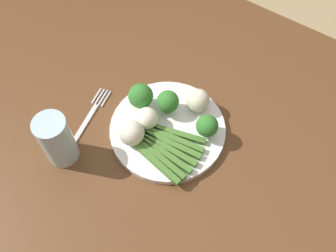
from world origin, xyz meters
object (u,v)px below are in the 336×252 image
(dining_table, at_px, (170,155))
(broccoli_near_center, at_px, (168,102))
(cauliflower_right, at_px, (132,133))
(fork, at_px, (89,117))
(broccoli_outer_edge, at_px, (207,126))
(cauliflower_back, at_px, (198,100))
(cauliflower_mid, at_px, (147,118))
(plate, at_px, (168,129))
(asparagus_bundle, at_px, (165,147))
(water_glass, at_px, (57,140))
(broccoli_front_left, at_px, (141,96))

(dining_table, distance_m, broccoli_near_center, 0.16)
(cauliflower_right, height_order, fork, cauliflower_right)
(dining_table, height_order, broccoli_outer_edge, broccoli_outer_edge)
(cauliflower_back, relative_size, cauliflower_mid, 1.07)
(plate, distance_m, cauliflower_back, 0.09)
(asparagus_bundle, distance_m, cauliflower_back, 0.12)
(plate, distance_m, cauliflower_mid, 0.05)
(plate, xyz_separation_m, water_glass, (-0.14, -0.17, 0.05))
(fork, bearing_deg, broccoli_outer_edge, -78.97)
(plate, distance_m, broccoli_front_left, 0.09)
(broccoli_front_left, distance_m, cauliflower_back, 0.12)
(dining_table, bearing_deg, cauliflower_back, 78.94)
(broccoli_front_left, bearing_deg, fork, -135.40)
(cauliflower_right, xyz_separation_m, water_glass, (-0.10, -0.10, 0.02))
(broccoli_near_center, distance_m, fork, 0.18)
(plate, relative_size, fork, 1.49)
(cauliflower_right, bearing_deg, asparagus_bundle, 17.03)
(dining_table, distance_m, plate, 0.11)
(broccoli_front_left, relative_size, cauliflower_right, 1.24)
(broccoli_outer_edge, bearing_deg, cauliflower_mid, -156.37)
(broccoli_outer_edge, relative_size, cauliflower_mid, 1.18)
(cauliflower_right, bearing_deg, broccoli_near_center, 78.93)
(broccoli_front_left, distance_m, cauliflower_mid, 0.05)
(asparagus_bundle, relative_size, water_glass, 1.25)
(asparagus_bundle, distance_m, cauliflower_right, 0.07)
(broccoli_near_center, distance_m, cauliflower_back, 0.07)
(broccoli_outer_edge, distance_m, water_glass, 0.30)
(broccoli_outer_edge, distance_m, broccoli_near_center, 0.10)
(dining_table, distance_m, cauliflower_back, 0.17)
(broccoli_outer_edge, height_order, water_glass, water_glass)
(asparagus_bundle, height_order, cauliflower_mid, cauliflower_mid)
(broccoli_front_left, xyz_separation_m, broccoli_near_center, (0.05, 0.02, -0.00))
(cauliflower_mid, bearing_deg, cauliflower_back, 56.84)
(broccoli_front_left, xyz_separation_m, cauliflower_back, (0.10, 0.07, -0.01))
(broccoli_front_left, distance_m, broccoli_near_center, 0.06)
(water_glass, bearing_deg, cauliflower_back, 55.85)
(dining_table, xyz_separation_m, cauliflower_mid, (-0.05, -0.02, 0.14))
(water_glass, bearing_deg, fork, 99.83)
(broccoli_near_center, bearing_deg, asparagus_bundle, -59.30)
(broccoli_outer_edge, bearing_deg, fork, -156.56)
(plate, relative_size, broccoli_outer_edge, 4.38)
(asparagus_bundle, bearing_deg, broccoli_front_left, 148.60)
(cauliflower_back, bearing_deg, cauliflower_right, -114.95)
(water_glass, bearing_deg, cauliflower_mid, 55.22)
(plate, relative_size, cauliflower_mid, 5.19)
(plate, bearing_deg, cauliflower_mid, -154.95)
(broccoli_outer_edge, distance_m, cauliflower_back, 0.07)
(asparagus_bundle, relative_size, fork, 0.92)
(asparagus_bundle, distance_m, broccoli_outer_edge, 0.10)
(broccoli_outer_edge, bearing_deg, dining_table, -153.76)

